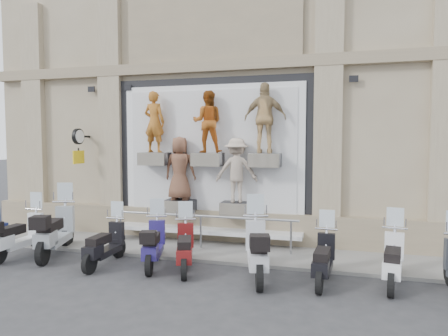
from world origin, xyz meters
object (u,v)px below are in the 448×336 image
at_px(guard_rail, 201,233).
at_px(scooter_e, 154,234).
at_px(scooter_d, 105,235).
at_px(scooter_h, 324,249).
at_px(scooter_i, 393,249).
at_px(scooter_b, 19,226).
at_px(scooter_c, 55,221).
at_px(scooter_g, 257,238).
at_px(scooter_f, 185,238).
at_px(clock_sign_bracket, 79,142).

xyz_separation_m(guard_rail, scooter_e, (-0.61, -1.50, 0.26)).
xyz_separation_m(guard_rail, scooter_d, (-1.70, -1.73, 0.23)).
bearing_deg(scooter_h, scooter_d, -173.47).
bearing_deg(scooter_i, scooter_b, -168.15).
bearing_deg(scooter_h, scooter_c, -177.11).
bearing_deg(scooter_e, scooter_g, -20.07).
height_order(guard_rail, scooter_c, scooter_c).
bearing_deg(scooter_d, scooter_f, 4.43).
height_order(clock_sign_bracket, scooter_c, clock_sign_bracket).
distance_m(scooter_d, scooter_h, 4.81).
relative_size(guard_rail, scooter_i, 2.84).
distance_m(scooter_c, scooter_f, 3.47).
bearing_deg(scooter_h, scooter_f, -175.61).
xyz_separation_m(scooter_b, scooter_e, (3.48, 0.19, -0.03)).
bearing_deg(scooter_e, scooter_h, -18.21).
bearing_deg(scooter_g, guard_rail, 123.28).
relative_size(clock_sign_bracket, scooter_e, 0.57).
height_order(clock_sign_bracket, scooter_f, clock_sign_bracket).
bearing_deg(scooter_b, scooter_h, 0.67).
bearing_deg(clock_sign_bracket, scooter_b, -95.04).
bearing_deg(scooter_c, scooter_f, -20.42).
bearing_deg(clock_sign_bracket, scooter_d, -44.99).
height_order(scooter_d, scooter_i, scooter_i).
distance_m(guard_rail, scooter_e, 1.64).
distance_m(clock_sign_bracket, scooter_e, 4.36).
height_order(scooter_b, scooter_g, scooter_g).
distance_m(scooter_b, scooter_f, 4.26).
xyz_separation_m(scooter_d, scooter_f, (1.87, 0.17, 0.02)).
xyz_separation_m(guard_rail, scooter_i, (4.41, -1.36, 0.26)).
xyz_separation_m(scooter_d, scooter_h, (4.80, 0.15, -0.00)).
relative_size(scooter_e, scooter_i, 1.00).
bearing_deg(scooter_e, scooter_b, 166.23).
distance_m(clock_sign_bracket, scooter_i, 8.76).
xyz_separation_m(scooter_c, scooter_g, (5.07, -0.25, -0.04)).
bearing_deg(scooter_h, guard_rail, 157.73).
bearing_deg(scooter_d, clock_sign_bracket, 134.28).
bearing_deg(scooter_b, scooter_f, 1.51).
distance_m(clock_sign_bracket, scooter_c, 2.74).
height_order(guard_rail, scooter_g, scooter_g).
bearing_deg(scooter_b, scooter_i, 2.01).
bearing_deg(scooter_e, clock_sign_bracket, 132.21).
bearing_deg(scooter_i, scooter_c, -170.27).
relative_size(scooter_b, scooter_g, 0.91).
bearing_deg(scooter_i, scooter_d, -166.90).
bearing_deg(scooter_g, scooter_h, -12.14).
xyz_separation_m(scooter_h, scooter_i, (1.31, 0.22, 0.04)).
relative_size(scooter_c, scooter_h, 1.26).
height_order(clock_sign_bracket, scooter_e, clock_sign_bracket).
relative_size(scooter_d, scooter_g, 0.84).
relative_size(guard_rail, clock_sign_bracket, 4.96).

